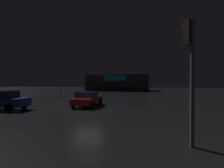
{
  "coord_description": "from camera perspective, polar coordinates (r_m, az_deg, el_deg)",
  "views": [
    {
      "loc": [
        5.34,
        -13.76,
        2.32
      ],
      "look_at": [
        0.5,
        6.79,
        2.06
      ],
      "focal_mm": 28.01,
      "sensor_mm": 36.0,
      "label": 1
    }
  ],
  "objects": [
    {
      "name": "ground_plane",
      "position": [
        14.94,
        -7.94,
        -8.24
      ],
      "size": [
        120.0,
        120.0,
        0.0
      ],
      "primitive_type": "plane",
      "color": "black"
    },
    {
      "name": "store_building",
      "position": [
        47.73,
        2.23,
        0.42
      ],
      "size": [
        15.92,
        9.87,
        4.18
      ],
      "color": "#33383D",
      "rests_on": "ground"
    },
    {
      "name": "car_near",
      "position": [
        16.92,
        -7.97,
        -4.69
      ],
      "size": [
        2.19,
        4.68,
        1.4
      ],
      "color": "#A51414",
      "rests_on": "ground"
    },
    {
      "name": "car_far",
      "position": [
        17.22,
        -32.37,
        -4.41
      ],
      "size": [
        4.47,
        2.03,
        1.59
      ],
      "color": "navy",
      "rests_on": "ground"
    },
    {
      "name": "traffic_signal_opposite",
      "position": [
        6.9,
        24.15,
        7.6
      ],
      "size": [
        0.42,
        0.42,
        4.55
      ],
      "color": "#595B60",
      "rests_on": "ground"
    },
    {
      "name": "bollard_kerb_a",
      "position": [
        26.01,
        -16.39,
        -3.1
      ],
      "size": [
        0.11,
        0.11,
        1.23
      ],
      "primitive_type": "cylinder",
      "color": "#595B60",
      "rests_on": "ground"
    }
  ]
}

